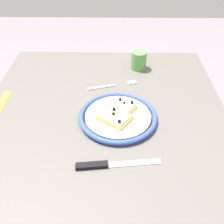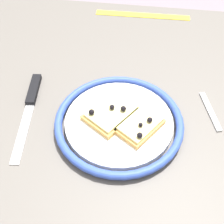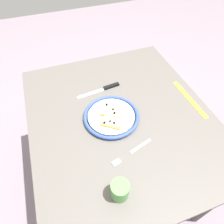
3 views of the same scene
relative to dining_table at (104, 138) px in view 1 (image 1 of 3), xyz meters
name	(u,v)px [view 1 (image 1 of 3)]	position (x,y,z in m)	size (l,w,h in m)	color
ground_plane	(107,223)	(0.00, 0.00, -0.61)	(6.00, 6.00, 0.00)	gray
dining_table	(104,138)	(0.00, 0.00, 0.00)	(1.00, 0.86, 0.70)	#5B5651
plate	(118,116)	(0.00, 0.05, 0.10)	(0.26, 0.26, 0.02)	white
pizza_slice_near	(115,117)	(0.02, 0.04, 0.12)	(0.12, 0.13, 0.03)	tan
pizza_slice_far	(122,105)	(-0.04, 0.06, 0.12)	(0.10, 0.11, 0.03)	tan
knife	(104,165)	(0.20, 0.01, 0.10)	(0.05, 0.24, 0.01)	silver
fork	(113,85)	(-0.20, 0.03, 0.10)	(0.07, 0.20, 0.00)	#B7B7B7
cup	(139,60)	(-0.35, 0.14, 0.13)	(0.07, 0.07, 0.08)	#599E4C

